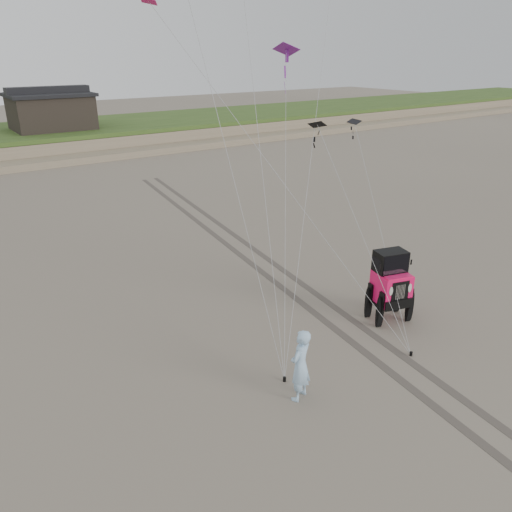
# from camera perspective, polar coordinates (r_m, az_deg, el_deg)

# --- Properties ---
(ground) EXTENTS (160.00, 160.00, 0.00)m
(ground) POSITION_cam_1_polar(r_m,az_deg,el_deg) (13.62, 12.84, -12.77)
(ground) COLOR #6B6054
(ground) RESTS_ON ground
(dune_ridge) EXTENTS (160.00, 14.25, 1.73)m
(dune_ridge) POSITION_cam_1_polar(r_m,az_deg,el_deg) (45.99, -24.55, 11.83)
(dune_ridge) COLOR #7A6B54
(dune_ridge) RESTS_ON ground
(cabin) EXTENTS (6.40, 5.40, 3.35)m
(cabin) POSITION_cam_1_polar(r_m,az_deg,el_deg) (45.62, -22.40, 15.17)
(cabin) COLOR black
(cabin) RESTS_ON dune_ridge
(jeep) EXTENTS (3.28, 5.14, 1.77)m
(jeep) POSITION_cam_1_polar(r_m,az_deg,el_deg) (15.72, 15.08, -4.18)
(jeep) COLOR #FF115B
(jeep) RESTS_ON ground
(man) EXTENTS (0.79, 0.66, 1.84)m
(man) POSITION_cam_1_polar(r_m,az_deg,el_deg) (11.96, 5.09, -12.33)
(man) COLOR #94BDE4
(man) RESTS_ON ground
(kite_flock) EXTENTS (8.45, 6.07, 9.09)m
(kite_flock) POSITION_cam_1_polar(r_m,az_deg,el_deg) (19.97, 3.16, 26.23)
(kite_flock) COLOR #77198E
(kite_flock) RESTS_ON ground
(stake_main) EXTENTS (0.08, 0.08, 0.12)m
(stake_main) POSITION_cam_1_polar(r_m,az_deg,el_deg) (12.95, 3.28, -13.88)
(stake_main) COLOR black
(stake_main) RESTS_ON ground
(stake_aux) EXTENTS (0.08, 0.08, 0.12)m
(stake_aux) POSITION_cam_1_polar(r_m,az_deg,el_deg) (14.50, 17.30, -10.62)
(stake_aux) COLOR black
(stake_aux) RESTS_ON ground
(tire_tracks) EXTENTS (5.22, 29.74, 0.01)m
(tire_tracks) POSITION_cam_1_polar(r_m,az_deg,el_deg) (20.05, -0.10, -0.21)
(tire_tracks) COLOR #4C443D
(tire_tracks) RESTS_ON ground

